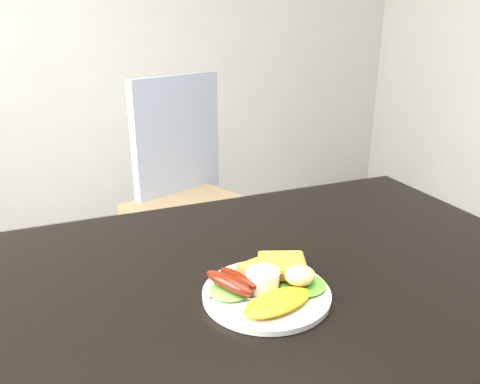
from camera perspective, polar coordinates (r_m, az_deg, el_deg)
name	(u,v)px	position (r m, az deg, el deg)	size (l,w,h in m)	color
dining_table	(264,286)	(0.90, 2.94, -11.33)	(1.20, 0.80, 0.04)	black
dining_chair	(193,211)	(1.96, -5.77, -2.27)	(0.45, 0.45, 0.05)	tan
person	(222,156)	(1.28, -2.23, 4.42)	(0.61, 0.41, 1.70)	navy
plate	(266,294)	(0.83, 3.24, -12.27)	(0.22, 0.22, 0.01)	white
lettuce_left	(232,290)	(0.82, -0.99, -11.84)	(0.08, 0.07, 0.01)	#4A8D26
lettuce_right	(303,285)	(0.84, 7.71, -11.21)	(0.08, 0.08, 0.01)	#5CA12C
omelette	(277,302)	(0.78, 4.58, -13.22)	(0.13, 0.06, 0.02)	yellow
sausage_a	(229,283)	(0.80, -1.36, -11.02)	(0.03, 0.11, 0.03)	#5C1A08
sausage_b	(238,278)	(0.82, -0.27, -10.49)	(0.02, 0.09, 0.02)	#5F1A00
ramekin	(263,280)	(0.82, 2.76, -10.68)	(0.06, 0.06, 0.03)	white
toast_a	(262,270)	(0.87, 2.75, -9.47)	(0.07, 0.07, 0.01)	olive
toast_b	(282,265)	(0.86, 5.19, -8.91)	(0.08, 0.08, 0.01)	#975C29
potato_salad	(300,275)	(0.82, 7.30, -10.05)	(0.06, 0.05, 0.03)	beige
fork	(251,297)	(0.80, 1.31, -12.69)	(0.14, 0.01, 0.00)	#ADAFB7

